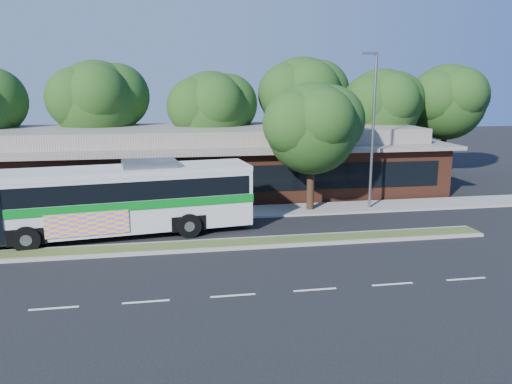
# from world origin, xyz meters

# --- Properties ---
(ground) EXTENTS (120.00, 120.00, 0.00)m
(ground) POSITION_xyz_m (0.00, 0.00, 0.00)
(ground) COLOR black
(ground) RESTS_ON ground
(median_strip) EXTENTS (26.00, 1.10, 0.15)m
(median_strip) POSITION_xyz_m (0.00, 0.60, 0.07)
(median_strip) COLOR #475B26
(median_strip) RESTS_ON ground
(sidewalk) EXTENTS (44.00, 2.60, 0.12)m
(sidewalk) POSITION_xyz_m (0.00, 6.40, 0.06)
(sidewalk) COLOR gray
(sidewalk) RESTS_ON ground
(plaza_building) EXTENTS (33.20, 11.20, 4.45)m
(plaza_building) POSITION_xyz_m (0.00, 12.99, 2.13)
(plaza_building) COLOR #55291A
(plaza_building) RESTS_ON ground
(lamp_post) EXTENTS (0.93, 0.18, 9.07)m
(lamp_post) POSITION_xyz_m (9.56, 6.00, 4.90)
(lamp_post) COLOR slate
(lamp_post) RESTS_ON ground
(tree_bg_b) EXTENTS (6.69, 6.00, 9.00)m
(tree_bg_b) POSITION_xyz_m (-6.57, 16.14, 6.14)
(tree_bg_b) COLOR black
(tree_bg_b) RESTS_ON ground
(tree_bg_c) EXTENTS (6.24, 5.60, 8.26)m
(tree_bg_c) POSITION_xyz_m (1.40, 15.13, 5.59)
(tree_bg_c) COLOR black
(tree_bg_c) RESTS_ON ground
(tree_bg_d) EXTENTS (6.91, 6.20, 9.37)m
(tree_bg_d) POSITION_xyz_m (8.45, 16.15, 6.42)
(tree_bg_d) COLOR black
(tree_bg_d) RESTS_ON ground
(tree_bg_e) EXTENTS (6.47, 5.80, 8.50)m
(tree_bg_e) POSITION_xyz_m (14.42, 15.14, 5.74)
(tree_bg_e) COLOR black
(tree_bg_e) RESTS_ON ground
(tree_bg_f) EXTENTS (6.69, 6.00, 8.92)m
(tree_bg_f) POSITION_xyz_m (20.43, 16.14, 6.06)
(tree_bg_f) COLOR black
(tree_bg_f) RESTS_ON ground
(transit_bus) EXTENTS (13.29, 4.54, 3.66)m
(transit_bus) POSITION_xyz_m (-4.56, 3.11, 2.04)
(transit_bus) COLOR silver
(transit_bus) RESTS_ON ground
(sidewalk_tree) EXTENTS (5.83, 5.23, 7.46)m
(sidewalk_tree) POSITION_xyz_m (6.38, 6.33, 4.96)
(sidewalk_tree) COLOR black
(sidewalk_tree) RESTS_ON ground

